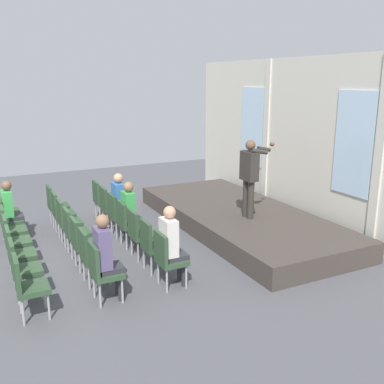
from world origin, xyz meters
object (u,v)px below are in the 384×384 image
(chair_r0_c2, at_px, (118,212))
(chair_r2_c3, at_px, (13,238))
(chair_r2_c1, at_px, (7,217))
(chair_r1_c2, at_px, (67,219))
(chair_r1_c6, at_px, (102,269))
(audience_r0_c2, at_px, (121,202))
(chair_r0_c6, at_px, (167,256))
(chair_r0_c1, at_px, (109,204))
(chair_r0_c5, at_px, (152,243))
(audience_r1_c6, at_px, (106,254))
(chair_r1_c4, at_px, (82,240))
(chair_r2_c6, at_px, (26,283))
(chair_r1_c1, at_px, (60,211))
(chair_r0_c4, at_px, (139,231))
(chair_r1_c3, at_px, (74,229))
(chair_r2_c5, at_px, (21,265))
(chair_r0_c0, at_px, (101,197))
(audience_r2_c1, at_px, (11,208))
(chair_r0_c3, at_px, (128,221))
(audience_r0_c6, at_px, (172,243))
(chair_r1_c5, at_px, (91,253))
(speaker, at_px, (250,173))
(audience_r0_c3, at_px, (131,211))
(chair_r2_c2, at_px, (10,227))
(chair_r2_c0, at_px, (5,209))
(mic_stand, at_px, (249,198))
(chair_r2_c4, at_px, (17,251))
(chair_r1_c0, at_px, (55,203))

(chair_r0_c2, distance_m, chair_r2_c3, 2.25)
(chair_r2_c1, bearing_deg, chair_r2_c3, 0.00)
(chair_r1_c2, xyz_separation_m, chair_r1_c6, (2.69, 0.00, 0.00))
(audience_r0_c2, distance_m, chair_r0_c6, 2.70)
(chair_r0_c1, relative_size, chair_r0_c5, 1.00)
(audience_r1_c6, bearing_deg, chair_r2_c3, -150.34)
(chair_r0_c1, height_order, chair_r2_c1, same)
(chair_r1_c4, relative_size, chair_r2_c6, 1.00)
(chair_r1_c1, bearing_deg, chair_r0_c4, 27.96)
(chair_r1_c3, distance_m, chair_r2_c3, 1.07)
(chair_r1_c3, xyz_separation_m, chair_r2_c5, (1.35, -1.07, 0.00))
(chair_r2_c5, bearing_deg, chair_r0_c1, 141.48)
(chair_r0_c0, xyz_separation_m, chair_r1_c1, (0.67, -1.07, 0.00))
(audience_r1_c6, bearing_deg, chair_r0_c5, 124.11)
(chair_r1_c4, relative_size, audience_r2_c1, 0.72)
(chair_r0_c3, relative_size, audience_r0_c6, 0.69)
(chair_r1_c2, bearing_deg, chair_r0_c2, 90.00)
(chair_r0_c0, distance_m, chair_r0_c6, 4.04)
(chair_r1_c5, relative_size, chair_r2_c5, 1.00)
(chair_r1_c2, bearing_deg, chair_r0_c6, 21.71)
(speaker, relative_size, chair_r1_c4, 1.77)
(audience_r0_c2, relative_size, chair_r1_c5, 1.47)
(chair_r0_c0, height_order, chair_r2_c5, same)
(chair_r1_c2, distance_m, chair_r2_c3, 1.27)
(audience_r2_c1, bearing_deg, chair_r0_c0, 108.08)
(audience_r0_c3, height_order, chair_r1_c3, audience_r0_c3)
(speaker, xyz_separation_m, audience_r2_c1, (-1.90, -4.59, -0.66))
(chair_r0_c1, relative_size, chair_r0_c2, 1.00)
(audience_r0_c6, height_order, chair_r1_c5, audience_r0_c6)
(chair_r0_c3, xyz_separation_m, chair_r2_c3, (0.00, -2.14, 0.00))
(audience_r0_c6, distance_m, chair_r1_c2, 2.94)
(chair_r1_c4, height_order, chair_r2_c2, same)
(audience_r0_c6, height_order, chair_r2_c0, audience_r0_c6)
(chair_r0_c0, relative_size, chair_r2_c3, 1.00)
(chair_r1_c5, xyz_separation_m, chair_r2_c6, (0.67, -1.07, 0.00))
(chair_r0_c4, distance_m, chair_r0_c6, 1.35)
(speaker, distance_m, mic_stand, 0.73)
(chair_r0_c3, xyz_separation_m, chair_r1_c1, (-1.35, -1.07, 0.00))
(chair_r0_c2, distance_m, chair_r0_c4, 1.35)
(chair_r0_c0, relative_size, chair_r0_c6, 1.00)
(chair_r1_c1, distance_m, chair_r1_c3, 1.35)
(chair_r2_c2, xyz_separation_m, chair_r2_c5, (2.02, 0.00, 0.00))
(speaker, distance_m, chair_r1_c4, 3.70)
(chair_r0_c4, distance_m, chair_r2_c1, 2.95)
(chair_r0_c0, xyz_separation_m, chair_r2_c4, (2.69, -2.14, 0.00))
(speaker, xyz_separation_m, audience_r0_c2, (-1.23, -2.45, -0.62))
(speaker, bearing_deg, audience_r2_c1, -112.48)
(chair_r1_c6, xyz_separation_m, chair_r2_c5, (-0.67, -1.07, 0.00))
(chair_r1_c0, height_order, chair_r2_c3, same)
(speaker, height_order, audience_r1_c6, speaker)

